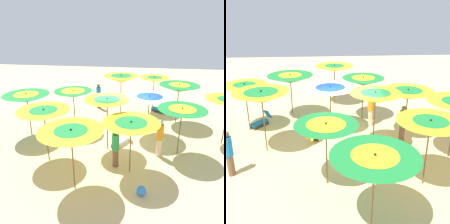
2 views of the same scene
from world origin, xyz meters
TOP-DOWN VIEW (x-y plane):
  - ground at (0.00, 0.00)m, footprint 37.78×37.78m
  - beach_umbrella_0 at (4.70, 0.17)m, footprint 2.09×2.09m
  - beach_umbrella_1 at (2.80, 2.42)m, footprint 2.21×2.21m
  - beach_umbrella_2 at (1.51, 4.29)m, footprint 1.94×1.94m
  - beach_umbrella_3 at (2.44, -1.09)m, footprint 2.03×2.03m
  - beach_umbrella_4 at (1.14, 0.56)m, footprint 2.23×2.23m
  - beach_umbrella_5 at (-0.51, 3.19)m, footprint 2.08×2.08m
  - beach_umbrella_6 at (0.43, -2.67)m, footprint 2.10×2.10m
  - beach_umbrella_7 at (-0.69, -1.05)m, footprint 1.95×1.95m
  - beach_umbrella_8 at (-2.78, 0.87)m, footprint 1.99×1.99m
  - beach_umbrella_10 at (-3.03, -2.27)m, footprint 2.08×2.08m
  - beach_umbrella_11 at (-4.79, -0.24)m, footprint 2.22×2.22m
  - lounger_0 at (1.95, 3.87)m, footprint 1.13×0.96m
  - lounger_1 at (0.41, 1.05)m, footprint 1.23×1.08m
  - lounger_2 at (-0.10, -0.56)m, footprint 0.96×1.25m
  - beachgoer_0 at (-2.08, 4.13)m, footprint 0.30×0.30m
  - beachgoer_1 at (1.60, -1.36)m, footprint 0.30×0.30m
  - beachgoer_2 at (-0.17, -2.36)m, footprint 0.30×0.30m
  - beach_ball at (0.90, -3.90)m, footprint 0.34×0.34m

SIDE VIEW (x-z plane):
  - ground at x=0.00m, z-range -0.04..0.00m
  - beach_ball at x=0.90m, z-range 0.00..0.34m
  - lounger_1 at x=0.41m, z-range -0.08..0.48m
  - lounger_2 at x=-0.10m, z-range -0.12..0.54m
  - lounger_0 at x=1.95m, z-range -0.13..0.54m
  - beachgoer_2 at x=-0.17m, z-range 0.03..1.68m
  - beachgoer_0 at x=-2.08m, z-range 0.04..1.71m
  - beachgoer_1 at x=1.60m, z-range 0.04..1.76m
  - beach_umbrella_4 at x=1.14m, z-range 0.84..3.00m
  - beach_umbrella_6 at x=0.43m, z-range 0.83..3.02m
  - beach_umbrella_3 at x=2.44m, z-range 0.86..3.06m
  - beach_umbrella_8 at x=-2.78m, z-range 0.87..3.07m
  - beach_umbrella_11 at x=-4.79m, z-range 0.87..3.14m
  - beach_umbrella_2 at x=1.51m, z-range 0.92..3.17m
  - beach_umbrella_1 at x=2.80m, z-range 0.90..3.20m
  - beach_umbrella_10 at x=-3.03m, z-range 0.91..3.23m
  - beach_umbrella_0 at x=4.70m, z-range 0.94..3.23m
  - beach_umbrella_7 at x=-0.69m, z-range 0.98..3.45m
  - beach_umbrella_5 at x=-0.51m, z-range 1.01..3.56m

